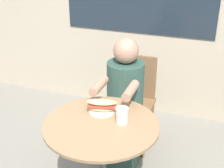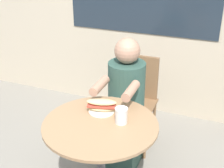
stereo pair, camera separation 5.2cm
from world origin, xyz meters
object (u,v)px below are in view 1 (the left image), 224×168
cafe_table (102,147)px  seated_diner (124,112)px  diner_chair (135,93)px  sandwich_on_plate (102,106)px  drink_cup (122,115)px

cafe_table → seated_diner: bearing=92.6°
diner_chair → sandwich_on_plate: 0.80m
drink_cup → sandwich_on_plate: bearing=153.7°
cafe_table → seated_diner: 0.56m
diner_chair → drink_cup: bearing=99.2°
sandwich_on_plate → drink_cup: drink_cup is taller
seated_diner → drink_cup: (0.15, -0.50, 0.28)m
cafe_table → drink_cup: (0.13, 0.06, 0.25)m
cafe_table → sandwich_on_plate: size_ratio=3.42×
diner_chair → seated_diner: 0.34m
cafe_table → drink_cup: size_ratio=7.04×
diner_chair → seated_diner: size_ratio=0.76×
cafe_table → diner_chair: diner_chair is taller
cafe_table → diner_chair: 0.91m
drink_cup → seated_diner: bearing=106.8°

